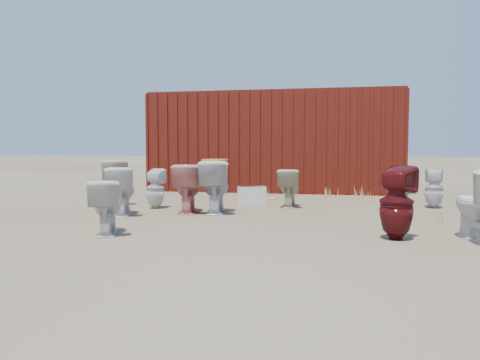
% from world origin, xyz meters
% --- Properties ---
extents(ground, '(100.00, 100.00, 0.00)m').
position_xyz_m(ground, '(0.00, 0.00, 0.00)').
color(ground, brown).
rests_on(ground, ground).
extents(shipping_container, '(6.00, 2.40, 2.40)m').
position_xyz_m(shipping_container, '(0.00, 5.20, 1.20)').
color(shipping_container, '#4C180C').
rests_on(shipping_container, ground).
extents(toilet_front_a, '(0.65, 0.85, 0.76)m').
position_xyz_m(toilet_front_a, '(-1.83, 0.16, 0.38)').
color(toilet_front_a, white).
rests_on(toilet_front_a, ground).
extents(toilet_front_pink, '(0.61, 0.86, 0.80)m').
position_xyz_m(toilet_front_pink, '(-0.90, 0.64, 0.40)').
color(toilet_front_pink, '#E48A84').
rests_on(toilet_front_pink, ground).
extents(toilet_front_c, '(0.59, 0.75, 0.68)m').
position_xyz_m(toilet_front_c, '(-1.28, -1.40, 0.34)').
color(toilet_front_c, silver).
rests_on(toilet_front_c, ground).
extents(toilet_front_maroon, '(0.53, 0.53, 0.86)m').
position_xyz_m(toilet_front_maroon, '(2.20, -1.06, 0.43)').
color(toilet_front_maroon, '#560E11').
rests_on(toilet_front_maroon, ground).
extents(toilet_back_a, '(0.33, 0.33, 0.70)m').
position_xyz_m(toilet_back_a, '(-1.60, 1.00, 0.35)').
color(toilet_back_a, white).
rests_on(toilet_back_a, ground).
extents(toilet_back_beige_left, '(0.87, 0.94, 0.84)m').
position_xyz_m(toilet_back_beige_left, '(-2.65, 1.45, 0.42)').
color(toilet_back_beige_left, beige).
rests_on(toilet_back_beige_left, ground).
extents(toilet_back_beige_right, '(0.40, 0.68, 0.68)m').
position_xyz_m(toilet_back_beige_right, '(0.68, 1.71, 0.34)').
color(toilet_back_beige_right, beige).
rests_on(toilet_back_beige_right, ground).
extents(toilet_back_yellowlid, '(0.61, 0.91, 0.85)m').
position_xyz_m(toilet_back_yellowlid, '(-0.43, 0.69, 0.43)').
color(toilet_back_yellowlid, silver).
rests_on(toilet_back_yellowlid, ground).
extents(toilet_back_e, '(0.36, 0.37, 0.70)m').
position_xyz_m(toilet_back_e, '(3.20, 2.03, 0.35)').
color(toilet_back_e, silver).
rests_on(toilet_back_e, ground).
extents(yellow_lid, '(0.43, 0.54, 0.02)m').
position_xyz_m(yellow_lid, '(-0.43, 0.69, 0.87)').
color(yellow_lid, gold).
rests_on(yellow_lid, toilet_back_yellowlid).
extents(loose_tank, '(0.53, 0.42, 0.35)m').
position_xyz_m(loose_tank, '(-0.02, 1.80, 0.17)').
color(loose_tank, white).
rests_on(loose_tank, ground).
extents(loose_lid_near, '(0.39, 0.50, 0.02)m').
position_xyz_m(loose_lid_near, '(0.11, 2.89, 0.01)').
color(loose_lid_near, '#C8AE91').
rests_on(loose_lid_near, ground).
extents(loose_lid_far, '(0.59, 0.58, 0.02)m').
position_xyz_m(loose_lid_far, '(-0.39, 3.08, 0.01)').
color(loose_lid_far, beige).
rests_on(loose_lid_far, ground).
extents(weed_clump_a, '(0.36, 0.36, 0.29)m').
position_xyz_m(weed_clump_a, '(-2.41, 2.83, 0.15)').
color(weed_clump_a, tan).
rests_on(weed_clump_a, ground).
extents(weed_clump_b, '(0.32, 0.32, 0.29)m').
position_xyz_m(weed_clump_b, '(0.07, 2.72, 0.14)').
color(weed_clump_b, tan).
rests_on(weed_clump_b, ground).
extents(weed_clump_c, '(0.36, 0.36, 0.33)m').
position_xyz_m(weed_clump_c, '(2.03, 2.58, 0.17)').
color(weed_clump_c, tan).
rests_on(weed_clump_c, ground).
extents(weed_clump_d, '(0.30, 0.30, 0.26)m').
position_xyz_m(weed_clump_d, '(-1.10, 3.43, 0.13)').
color(weed_clump_d, tan).
rests_on(weed_clump_d, ground).
extents(weed_clump_e, '(0.34, 0.34, 0.26)m').
position_xyz_m(weed_clump_e, '(1.45, 3.29, 0.13)').
color(weed_clump_e, tan).
rests_on(weed_clump_e, ground).
extents(weed_clump_f, '(0.28, 0.28, 0.25)m').
position_xyz_m(weed_clump_f, '(3.08, 0.33, 0.13)').
color(weed_clump_f, tan).
rests_on(weed_clump_f, ground).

